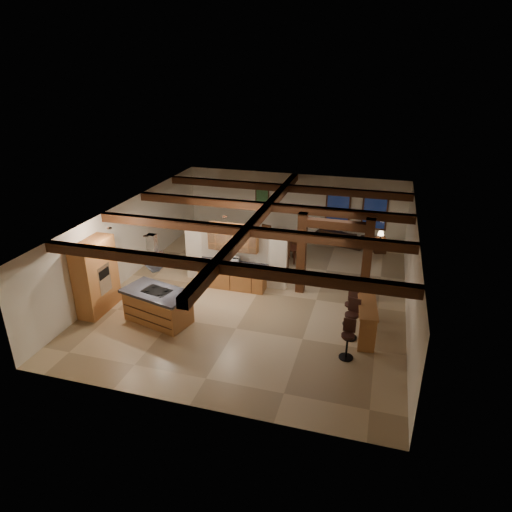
{
  "coord_description": "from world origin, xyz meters",
  "views": [
    {
      "loc": [
        3.89,
        -13.77,
        7.58
      ],
      "look_at": [
        -0.23,
        0.5,
        1.16
      ],
      "focal_mm": 32.0,
      "sensor_mm": 36.0,
      "label": 1
    }
  ],
  "objects_px": {
    "dining_table": "(275,252)",
    "kitchen_island": "(158,306)",
    "sofa": "(340,237)",
    "bar_counter": "(366,312)"
  },
  "relations": [
    {
      "from": "dining_table",
      "to": "kitchen_island",
      "type": "bearing_deg",
      "value": -121.31
    },
    {
      "from": "kitchen_island",
      "to": "dining_table",
      "type": "xyz_separation_m",
      "value": [
        2.36,
        5.65,
        -0.22
      ]
    },
    {
      "from": "kitchen_island",
      "to": "sofa",
      "type": "relative_size",
      "value": 1.08
    },
    {
      "from": "kitchen_island",
      "to": "dining_table",
      "type": "bearing_deg",
      "value": 67.36
    },
    {
      "from": "kitchen_island",
      "to": "sofa",
      "type": "xyz_separation_m",
      "value": [
        4.72,
        8.21,
        -0.22
      ]
    },
    {
      "from": "kitchen_island",
      "to": "dining_table",
      "type": "distance_m",
      "value": 6.13
    },
    {
      "from": "sofa",
      "to": "bar_counter",
      "type": "xyz_separation_m",
      "value": [
        1.54,
        -7.17,
        0.41
      ]
    },
    {
      "from": "sofa",
      "to": "kitchen_island",
      "type": "bearing_deg",
      "value": 75.05
    },
    {
      "from": "bar_counter",
      "to": "kitchen_island",
      "type": "bearing_deg",
      "value": -170.6
    },
    {
      "from": "kitchen_island",
      "to": "bar_counter",
      "type": "bearing_deg",
      "value": 9.4
    }
  ]
}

